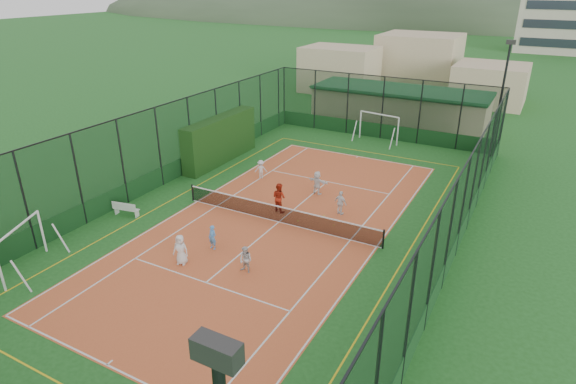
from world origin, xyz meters
name	(u,v)px	position (x,y,z in m)	size (l,w,h in m)	color
ground	(279,222)	(0.00, 0.00, 0.00)	(300.00, 300.00, 0.00)	#1E531C
court_slab	(279,222)	(0.00, 0.00, 0.01)	(11.17, 23.97, 0.01)	#C4502B
tennis_net	(279,213)	(0.00, 0.00, 0.53)	(11.67, 0.12, 1.06)	black
perimeter_fence	(278,179)	(0.00, 0.00, 2.50)	(18.12, 34.12, 5.00)	black
floodlight_ne	(500,101)	(8.60, 16.60, 4.12)	(0.60, 0.26, 8.25)	black
clubhouse	(399,106)	(0.00, 22.00, 1.57)	(15.20, 7.20, 3.15)	tan
distant_hills	(520,22)	(0.00, 150.00, 0.00)	(200.00, 60.00, 24.00)	#384C33
hedge_left	(220,139)	(-8.30, 6.36, 1.60)	(1.10, 7.33, 3.21)	black
white_bench	(126,208)	(-7.80, -3.25, 0.42)	(1.49, 0.41, 0.84)	white
futsal_goal_near	(22,249)	(-7.71, -9.38, 1.07)	(0.96, 3.32, 2.14)	white
futsal_goal_far	(379,128)	(0.11, 16.03, 1.11)	(3.46, 1.00, 2.23)	white
child_near_left	(181,250)	(-1.91, -5.68, 0.74)	(0.71, 0.46, 1.45)	silver
child_near_mid	(212,237)	(-1.44, -3.92, 0.62)	(0.45, 0.29, 1.22)	#4E95DF
child_near_right	(246,260)	(1.08, -4.88, 0.64)	(0.61, 0.48, 1.26)	silver
child_far_left	(261,169)	(-4.07, 4.88, 0.64)	(0.81, 0.46, 1.25)	silver
child_far_right	(341,203)	(2.54, 2.45, 0.70)	(0.81, 0.34, 1.38)	white
child_far_back	(317,183)	(0.21, 4.37, 0.74)	(1.34, 0.43, 1.45)	white
coach	(279,197)	(-0.65, 1.20, 0.85)	(0.82, 0.64, 1.68)	#B22713
tennis_balls	(294,213)	(0.24, 1.32, 0.04)	(6.15, 1.29, 0.07)	#CCE033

